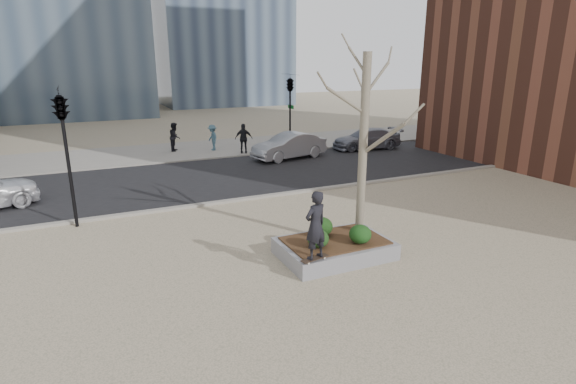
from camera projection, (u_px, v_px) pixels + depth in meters
name	position (u px, v px, depth m)	size (l,w,h in m)	color
ground	(302.00, 263.00, 12.15)	(120.00, 120.00, 0.00)	tan
street	(206.00, 178.00, 20.85)	(60.00, 8.00, 0.02)	black
far_sidewalk	(175.00, 151.00, 26.94)	(60.00, 6.00, 0.02)	gray
planter	(335.00, 249.00, 12.49)	(3.00, 2.00, 0.45)	gray
planter_mulch	(335.00, 240.00, 12.43)	(2.70, 1.70, 0.04)	#382314
sycamore_tree	(365.00, 117.00, 12.16)	(2.80, 2.80, 6.60)	gray
shrub_left	(318.00, 239.00, 11.87)	(0.57, 0.57, 0.49)	#113615
shrub_middle	(322.00, 227.00, 12.66)	(0.63, 0.63, 0.53)	black
shrub_right	(360.00, 234.00, 12.13)	(0.61, 0.61, 0.51)	#133410
skateboard	(315.00, 259.00, 11.21)	(0.78, 0.20, 0.07)	black
skateboarder	(315.00, 225.00, 10.95)	(0.63, 0.42, 1.74)	black
car_silver	(289.00, 146.00, 24.79)	(1.48, 4.25, 1.40)	#A0A2A8
car_third	(366.00, 139.00, 27.50)	(1.73, 4.26, 1.24)	slate
pedestrian_a	(175.00, 137.00, 26.85)	(0.82, 0.64, 1.69)	black
pedestrian_b	(213.00, 138.00, 27.01)	(1.00, 0.57, 1.55)	#3E5F71
pedestrian_c	(244.00, 139.00, 26.11)	(1.01, 0.42, 1.73)	black
traffic_light_near	(68.00, 160.00, 14.16)	(0.60, 2.48, 4.50)	black
traffic_light_far	(290.00, 113.00, 26.85)	(0.60, 2.48, 4.50)	black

